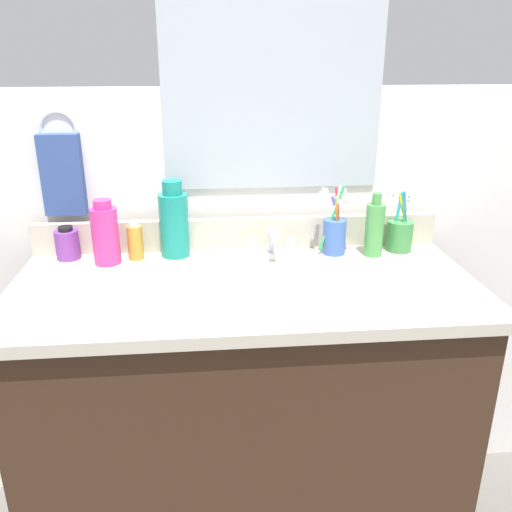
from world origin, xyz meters
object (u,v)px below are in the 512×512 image
at_px(bottle_toner_green, 374,229).
at_px(bottle_cream_purple, 67,244).
at_px(bottle_soap_pink, 105,234).
at_px(cup_blue_plastic, 335,233).
at_px(bottle_oil_amber, 135,241).
at_px(faucet, 272,246).
at_px(hand_towel, 62,175).
at_px(bottle_mouthwash_teal, 174,222).
at_px(cup_green, 400,234).

xyz_separation_m(bottle_toner_green, bottle_cream_purple, (-0.84, 0.05, -0.03)).
distance_m(bottle_soap_pink, cup_blue_plastic, 0.62).
xyz_separation_m(bottle_oil_amber, bottle_soap_pink, (-0.07, -0.02, 0.03)).
distance_m(bottle_oil_amber, bottle_soap_pink, 0.08).
relative_size(faucet, bottle_toner_green, 0.90).
bearing_deg(hand_towel, bottle_mouthwash_teal, -11.57).
relative_size(bottle_toner_green, cup_blue_plastic, 0.91).
relative_size(faucet, bottle_mouthwash_teal, 0.75).
distance_m(hand_towel, faucet, 0.60).
bearing_deg(cup_green, hand_towel, 175.03).
bearing_deg(bottle_soap_pink, cup_green, 1.52).
height_order(hand_towel, faucet, hand_towel).
relative_size(bottle_toner_green, bottle_mouthwash_teal, 0.84).
bearing_deg(cup_green, bottle_soap_pink, -178.48).
distance_m(bottle_oil_amber, cup_green, 0.74).
height_order(hand_towel, cup_blue_plastic, hand_towel).
relative_size(hand_towel, bottle_soap_pink, 1.26).
relative_size(bottle_soap_pink, cup_blue_plastic, 0.90).
bearing_deg(bottle_cream_purple, bottle_soap_pink, -21.21).
bearing_deg(bottle_toner_green, bottle_soap_pink, 179.35).
bearing_deg(bottle_cream_purple, bottle_toner_green, -3.54).
height_order(faucet, bottle_mouthwash_teal, bottle_mouthwash_teal).
distance_m(bottle_oil_amber, cup_blue_plastic, 0.55).
distance_m(cup_green, cup_blue_plastic, 0.19).
relative_size(hand_towel, bottle_mouthwash_teal, 1.03).
xyz_separation_m(bottle_cream_purple, bottle_soap_pink, (0.11, -0.04, 0.04)).
bearing_deg(bottle_soap_pink, hand_towel, 138.90).
height_order(bottle_cream_purple, cup_green, cup_green).
bearing_deg(hand_towel, cup_green, -4.97).
bearing_deg(cup_green, bottle_oil_amber, 179.76).
relative_size(bottle_mouthwash_teal, bottle_soap_pink, 1.22).
bearing_deg(bottle_toner_green, cup_green, 19.31).
height_order(bottle_cream_purple, bottle_oil_amber, bottle_oil_amber).
distance_m(faucet, cup_green, 0.37).
distance_m(faucet, bottle_cream_purple, 0.56).
distance_m(bottle_cream_purple, cup_blue_plastic, 0.74).
bearing_deg(bottle_oil_amber, cup_green, -0.24).
distance_m(bottle_mouthwash_teal, cup_blue_plastic, 0.45).
relative_size(bottle_toner_green, bottle_cream_purple, 1.95).
xyz_separation_m(bottle_toner_green, cup_green, (0.09, 0.03, -0.03)).
bearing_deg(bottle_oil_amber, faucet, -2.23).
bearing_deg(hand_towel, faucet, -9.30).
bearing_deg(cup_green, faucet, -178.23).
height_order(bottle_toner_green, bottle_cream_purple, bottle_toner_green).
relative_size(bottle_cream_purple, bottle_oil_amber, 0.85).
bearing_deg(bottle_cream_purple, hand_towel, 94.54).
distance_m(bottle_cream_purple, cup_green, 0.93).
relative_size(bottle_toner_green, cup_green, 1.02).
height_order(bottle_oil_amber, cup_blue_plastic, cup_blue_plastic).
height_order(hand_towel, bottle_toner_green, hand_towel).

